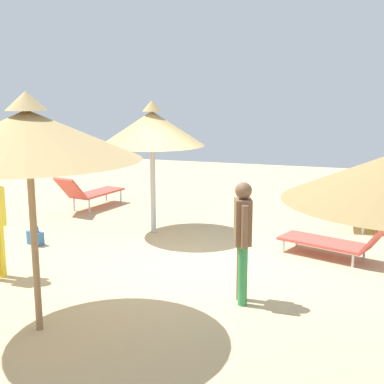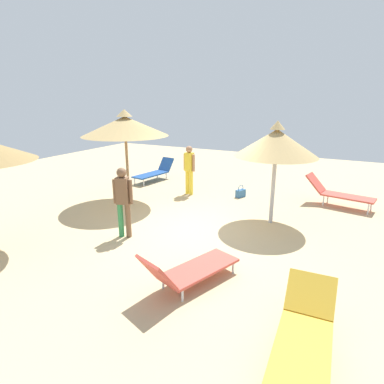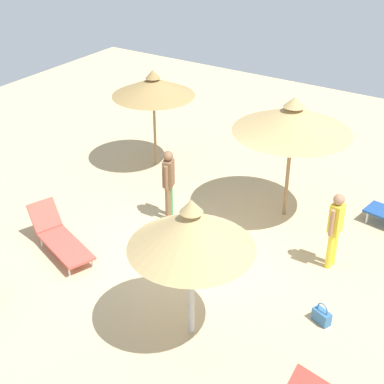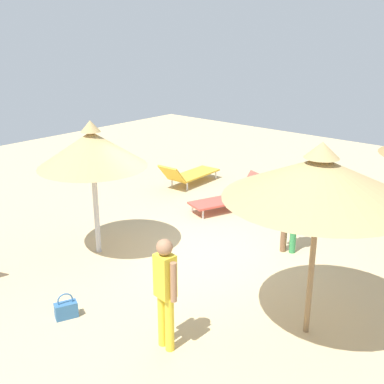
{
  "view_description": "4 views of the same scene",
  "coord_description": "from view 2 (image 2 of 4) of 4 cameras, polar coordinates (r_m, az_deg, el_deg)",
  "views": [
    {
      "loc": [
        2.81,
        -8.08,
        2.98
      ],
      "look_at": [
        0.1,
        0.22,
        1.22
      ],
      "focal_mm": 48.84,
      "sensor_mm": 36.0,
      "label": 1
    },
    {
      "loc": [
        6.99,
        3.44,
        3.28
      ],
      "look_at": [
        0.49,
        0.11,
        1.1
      ],
      "focal_mm": 29.89,
      "sensor_mm": 36.0,
      "label": 2
    },
    {
      "loc": [
        -5.36,
        8.05,
        7.2
      ],
      "look_at": [
        0.2,
        -0.54,
        1.39
      ],
      "focal_mm": 53.56,
      "sensor_mm": 36.0,
      "label": 3
    },
    {
      "loc": [
        -6.69,
        -5.62,
        4.35
      ],
      "look_at": [
        0.39,
        0.49,
        1.14
      ],
      "focal_mm": 44.64,
      "sensor_mm": 36.0,
      "label": 4
    }
  ],
  "objects": [
    {
      "name": "ground",
      "position": [
        8.47,
        0.88,
        -6.56
      ],
      "size": [
        24.0,
        24.0,
        0.1
      ],
      "primitive_type": "cube",
      "color": "tan"
    },
    {
      "name": "lounge_chair_center",
      "position": [
        4.69,
        19.29,
        -23.46
      ],
      "size": [
        2.11,
        0.77,
        0.77
      ],
      "color": "gold",
      "rests_on": "ground"
    },
    {
      "name": "lounge_chair_edge",
      "position": [
        5.84,
        -0.66,
        -13.65
      ],
      "size": [
        2.05,
        1.25,
        0.83
      ],
      "color": "#CC4C3F",
      "rests_on": "ground"
    },
    {
      "name": "person_standing_near_left",
      "position": [
        7.73,
        -12.2,
        -1.03
      ],
      "size": [
        0.3,
        0.45,
        1.72
      ],
      "color": "brown",
      "rests_on": "ground"
    },
    {
      "name": "lounge_chair_near_right",
      "position": [
        13.1,
        -6.62,
        3.61
      ],
      "size": [
        2.0,
        0.89,
        0.83
      ],
      "color": "#1E478C",
      "rests_on": "ground"
    },
    {
      "name": "parasol_umbrella_front",
      "position": [
        10.15,
        -11.87,
        11.43
      ],
      "size": [
        2.66,
        2.66,
        2.94
      ],
      "color": "olive",
      "rests_on": "ground"
    },
    {
      "name": "person_standing_back",
      "position": [
        11.01,
        -0.51,
        4.46
      ],
      "size": [
        0.25,
        0.45,
        1.7
      ],
      "color": "yellow",
      "rests_on": "ground"
    },
    {
      "name": "handbag",
      "position": [
        11.02,
        8.66,
        -0.16
      ],
      "size": [
        0.39,
        0.3,
        0.43
      ],
      "color": "#336699",
      "rests_on": "ground"
    },
    {
      "name": "lounge_chair_far_right",
      "position": [
        10.87,
        24.51,
        -0.07
      ],
      "size": [
        0.95,
        2.09,
        0.93
      ],
      "color": "#CC4C3F",
      "rests_on": "ground"
    },
    {
      "name": "parasol_umbrella_far_left",
      "position": [
        8.46,
        14.82,
        8.46
      ],
      "size": [
        2.12,
        2.12,
        2.72
      ],
      "color": "#B2B2B7",
      "rests_on": "ground"
    }
  ]
}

